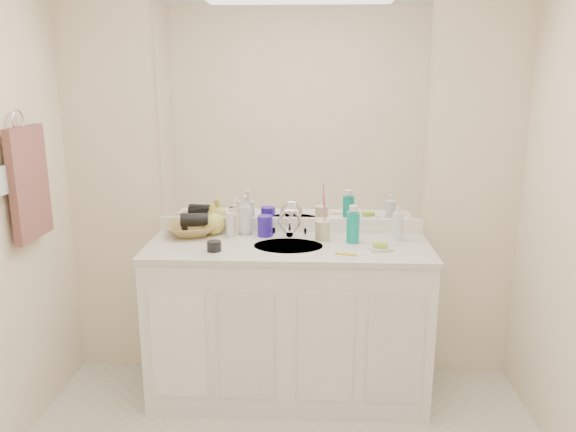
# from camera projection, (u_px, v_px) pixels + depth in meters

# --- Properties ---
(wall_back) EXTENTS (2.60, 0.02, 2.40)m
(wall_back) POSITION_uv_depth(u_px,v_px,m) (291.00, 176.00, 3.19)
(wall_back) COLOR #FEEBC7
(wall_back) RESTS_ON floor
(vanity_cabinet) EXTENTS (1.50, 0.55, 0.85)m
(vanity_cabinet) POSITION_uv_depth(u_px,v_px,m) (288.00, 323.00, 3.11)
(vanity_cabinet) COLOR white
(vanity_cabinet) RESTS_ON floor
(countertop) EXTENTS (1.52, 0.57, 0.03)m
(countertop) POSITION_uv_depth(u_px,v_px,m) (288.00, 247.00, 3.00)
(countertop) COLOR silver
(countertop) RESTS_ON vanity_cabinet
(backsplash) EXTENTS (1.52, 0.03, 0.08)m
(backsplash) POSITION_uv_depth(u_px,v_px,m) (290.00, 225.00, 3.24)
(backsplash) COLOR white
(backsplash) RESTS_ON countertop
(sink_basin) EXTENTS (0.37, 0.37, 0.02)m
(sink_basin) POSITION_uv_depth(u_px,v_px,m) (288.00, 248.00, 2.98)
(sink_basin) COLOR beige
(sink_basin) RESTS_ON countertop
(faucet) EXTENTS (0.02, 0.02, 0.11)m
(faucet) POSITION_uv_depth(u_px,v_px,m) (290.00, 227.00, 3.14)
(faucet) COLOR silver
(faucet) RESTS_ON countertop
(mirror) EXTENTS (1.48, 0.01, 1.20)m
(mirror) POSITION_uv_depth(u_px,v_px,m) (291.00, 112.00, 3.09)
(mirror) COLOR white
(mirror) RESTS_ON wall_back
(blue_mug) EXTENTS (0.11, 0.11, 0.12)m
(blue_mug) POSITION_uv_depth(u_px,v_px,m) (265.00, 226.00, 3.14)
(blue_mug) COLOR #2B17A1
(blue_mug) RESTS_ON countertop
(tan_cup) EXTENTS (0.09, 0.09, 0.11)m
(tan_cup) POSITION_uv_depth(u_px,v_px,m) (323.00, 231.00, 3.06)
(tan_cup) COLOR #CBBF8F
(tan_cup) RESTS_ON countertop
(toothbrush) EXTENTS (0.02, 0.04, 0.18)m
(toothbrush) POSITION_uv_depth(u_px,v_px,m) (325.00, 214.00, 3.04)
(toothbrush) COLOR #EB3DA9
(toothbrush) RESTS_ON tan_cup
(mouthwash_bottle) EXTENTS (0.08, 0.08, 0.17)m
(mouthwash_bottle) POSITION_uv_depth(u_px,v_px,m) (353.00, 227.00, 3.02)
(mouthwash_bottle) COLOR #0C9886
(mouthwash_bottle) RESTS_ON countertop
(clear_pump_bottle) EXTENTS (0.07, 0.07, 0.15)m
(clear_pump_bottle) POSITION_uv_depth(u_px,v_px,m) (398.00, 227.00, 3.06)
(clear_pump_bottle) COLOR silver
(clear_pump_bottle) RESTS_ON countertop
(soap_dish) EXTENTS (0.13, 0.11, 0.01)m
(soap_dish) POSITION_uv_depth(u_px,v_px,m) (380.00, 249.00, 2.91)
(soap_dish) COLOR silver
(soap_dish) RESTS_ON countertop
(green_soap) EXTENTS (0.08, 0.07, 0.03)m
(green_soap) POSITION_uv_depth(u_px,v_px,m) (380.00, 245.00, 2.90)
(green_soap) COLOR #9EBC2D
(green_soap) RESTS_ON soap_dish
(orange_comb) EXTENTS (0.12, 0.05, 0.00)m
(orange_comb) POSITION_uv_depth(u_px,v_px,m) (346.00, 254.00, 2.83)
(orange_comb) COLOR orange
(orange_comb) RESTS_ON countertop
(dark_jar) EXTENTS (0.10, 0.10, 0.05)m
(dark_jar) POSITION_uv_depth(u_px,v_px,m) (214.00, 246.00, 2.89)
(dark_jar) COLOR black
(dark_jar) RESTS_ON countertop
(extra_white_bottle) EXTENTS (0.05, 0.05, 0.14)m
(extra_white_bottle) POSITION_uv_depth(u_px,v_px,m) (231.00, 225.00, 3.12)
(extra_white_bottle) COLOR silver
(extra_white_bottle) RESTS_ON countertop
(soap_bottle_white) EXTENTS (0.09, 0.09, 0.22)m
(soap_bottle_white) POSITION_uv_depth(u_px,v_px,m) (245.00, 215.00, 3.17)
(soap_bottle_white) COLOR silver
(soap_bottle_white) RESTS_ON countertop
(soap_bottle_cream) EXTENTS (0.10, 0.10, 0.17)m
(soap_bottle_cream) POSITION_uv_depth(u_px,v_px,m) (235.00, 219.00, 3.19)
(soap_bottle_cream) COLOR #FDECCE
(soap_bottle_cream) RESTS_ON countertop
(soap_bottle_yellow) EXTENTS (0.15, 0.15, 0.17)m
(soap_bottle_yellow) POSITION_uv_depth(u_px,v_px,m) (213.00, 219.00, 3.18)
(soap_bottle_yellow) COLOR #CEC550
(soap_bottle_yellow) RESTS_ON countertop
(wicker_basket) EXTENTS (0.33, 0.33, 0.07)m
(wicker_basket) POSITION_uv_depth(u_px,v_px,m) (191.00, 230.00, 3.16)
(wicker_basket) COLOR olive
(wicker_basket) RESTS_ON countertop
(hair_dryer) EXTENTS (0.16, 0.09, 0.08)m
(hair_dryer) POSITION_uv_depth(u_px,v_px,m) (195.00, 220.00, 3.15)
(hair_dryer) COLOR black
(hair_dryer) RESTS_ON wicker_basket
(towel_ring) EXTENTS (0.01, 0.11, 0.11)m
(towel_ring) POSITION_uv_depth(u_px,v_px,m) (18.00, 121.00, 2.65)
(towel_ring) COLOR silver
(towel_ring) RESTS_ON wall_left
(hand_towel) EXTENTS (0.04, 0.32, 0.55)m
(hand_towel) POSITION_uv_depth(u_px,v_px,m) (29.00, 183.00, 2.72)
(hand_towel) COLOR brown
(hand_towel) RESTS_ON towel_ring
(switch_plate) EXTENTS (0.01, 0.08, 0.13)m
(switch_plate) POSITION_uv_depth(u_px,v_px,m) (1.00, 181.00, 2.52)
(switch_plate) COLOR silver
(switch_plate) RESTS_ON wall_left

